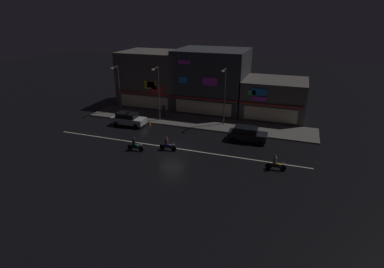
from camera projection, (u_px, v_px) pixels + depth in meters
name	position (u px, v px, depth m)	size (l,w,h in m)	color
ground_plane	(172.00, 148.00, 33.31)	(140.00, 140.00, 0.00)	black
lane_divider_stripe	(172.00, 148.00, 33.30)	(28.87, 0.16, 0.01)	beige
sidewalk_far	(197.00, 122.00, 40.91)	(30.39, 4.94, 0.14)	#5B5954
storefront_left_block	(212.00, 80.00, 45.16)	(10.02, 8.58, 8.76)	#383A3F
storefront_center_block	(154.00, 78.00, 47.69)	(9.53, 7.71, 8.18)	#56514C
storefront_right_block	(274.00, 98.00, 42.52)	(8.51, 7.46, 5.16)	#56514C
streetlamp_west	(118.00, 85.00, 43.37)	(0.44, 1.64, 6.61)	#47494C
streetlamp_mid	(158.00, 89.00, 39.82)	(0.44, 1.64, 7.10)	#47494C
streetlamp_east	(224.00, 92.00, 38.16)	(0.44, 1.64, 7.23)	#47494C
pedestrian_on_sidewalk	(164.00, 111.00, 42.47)	(0.40, 0.40, 1.77)	#232328
parked_car_near_kerb	(247.00, 134.00, 34.74)	(4.30, 1.98, 1.67)	black
parked_car_trailing	(128.00, 119.00, 39.55)	(4.30, 1.98, 1.67)	silver
motorcycle_lead	(167.00, 145.00, 32.51)	(1.90, 0.60, 1.52)	black
motorcycle_following	(276.00, 164.00, 28.46)	(1.90, 0.60, 1.52)	black
motorcycle_opposite_lane	(135.00, 145.00, 32.43)	(1.90, 0.60, 1.52)	black
traffic_cone	(150.00, 123.00, 39.87)	(0.36, 0.36, 0.55)	orange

